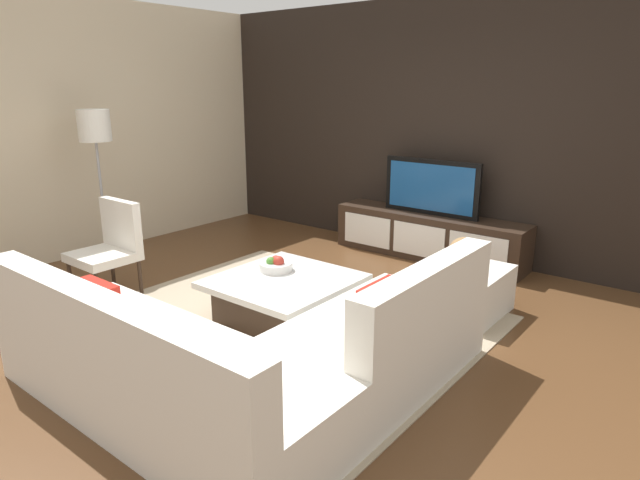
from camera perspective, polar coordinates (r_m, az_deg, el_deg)
name	(u,v)px	position (r m, az deg, el deg)	size (l,w,h in m)	color
ground_plane	(286,329)	(4.45, -3.60, -9.22)	(14.00, 14.00, 0.00)	brown
feature_wall_back	(447,130)	(6.31, 13.11, 11.13)	(6.40, 0.12, 2.80)	black
side_wall_left	(81,129)	(6.73, -23.68, 10.51)	(0.12, 5.20, 2.80)	beige
area_rug	(276,325)	(4.51, -4.56, -8.81)	(3.06, 2.80, 0.01)	tan
media_console	(428,236)	(6.24, 11.24, 0.43)	(2.19, 0.47, 0.50)	#332319
television	(431,187)	(6.11, 11.52, 5.42)	(1.11, 0.06, 0.60)	black
sectional_couch	(250,357)	(3.44, -7.28, -11.98)	(2.38, 2.33, 0.84)	white
coffee_table	(284,299)	(4.50, -3.74, -6.13)	(1.02, 1.06, 0.38)	#332319
accent_chair_near	(111,243)	(5.36, -20.94, -0.25)	(0.54, 0.50, 0.87)	#332319
floor_lamp	(95,135)	(6.12, -22.39, 10.06)	(0.32, 0.32, 1.64)	#A5A5AA
ottoman	(461,289)	(4.84, 14.47, -5.00)	(0.70, 0.70, 0.40)	white
fruit_bowl	(276,265)	(4.60, -4.62, -2.63)	(0.28, 0.28, 0.13)	silver
decorative_ball	(464,252)	(4.74, 14.75, -1.27)	(0.26, 0.26, 0.26)	#997247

